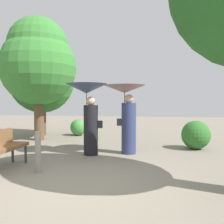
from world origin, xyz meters
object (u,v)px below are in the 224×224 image
person_right (126,106)px  tree_near_left (38,61)px  person_left (88,105)px  path_marker_post (38,152)px  tree_mid_left (42,76)px

person_right → tree_near_left: 4.32m
person_left → path_marker_post: person_left is taller
tree_near_left → path_marker_post: bearing=-64.0°
tree_near_left → tree_mid_left: (-0.50, 1.31, -0.43)m
person_left → tree_mid_left: size_ratio=0.48×
tree_near_left → tree_mid_left: size_ratio=1.13×
person_left → tree_mid_left: bearing=42.1°
tree_mid_left → tree_near_left: bearing=-69.2°
person_right → tree_mid_left: size_ratio=0.47×
person_right → path_marker_post: size_ratio=2.27×
person_right → tree_near_left: (-3.54, 1.83, 1.66)m
tree_near_left → path_marker_post: (1.95, -4.00, -2.57)m
path_marker_post → tree_near_left: bearing=116.0°
person_left → person_right: 1.07m
person_right → tree_near_left: tree_near_left is taller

